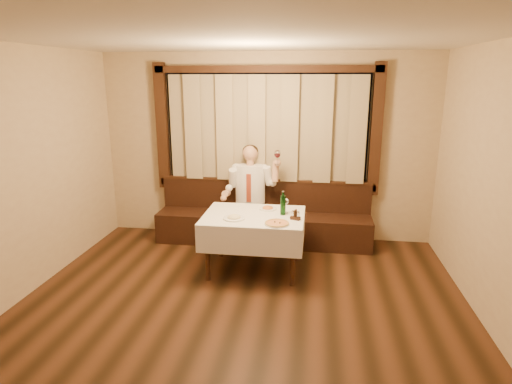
# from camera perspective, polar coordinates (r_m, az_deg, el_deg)

# --- Properties ---
(room) EXTENTS (5.01, 6.01, 2.81)m
(room) POSITION_cam_1_polar(r_m,az_deg,el_deg) (4.53, -1.64, 3.06)
(room) COLOR black
(room) RESTS_ON ground
(banquette) EXTENTS (3.20, 0.61, 0.94)m
(banquette) POSITION_cam_1_polar(r_m,az_deg,el_deg) (6.52, 1.01, -3.98)
(banquette) COLOR black
(banquette) RESTS_ON ground
(dining_table) EXTENTS (1.27, 0.97, 0.76)m
(dining_table) POSITION_cam_1_polar(r_m,az_deg,el_deg) (5.45, -0.29, -4.09)
(dining_table) COLOR black
(dining_table) RESTS_ON ground
(pizza) EXTENTS (0.30, 0.30, 0.03)m
(pizza) POSITION_cam_1_polar(r_m,az_deg,el_deg) (5.07, 2.81, -4.18)
(pizza) COLOR white
(pizza) RESTS_ON dining_table
(pasta_red) EXTENTS (0.23, 0.23, 0.08)m
(pasta_red) POSITION_cam_1_polar(r_m,az_deg,el_deg) (5.63, 1.58, -1.99)
(pasta_red) COLOR white
(pasta_red) RESTS_ON dining_table
(pasta_cream) EXTENTS (0.27, 0.27, 0.09)m
(pasta_cream) POSITION_cam_1_polar(r_m,az_deg,el_deg) (5.25, -2.95, -3.21)
(pasta_cream) COLOR white
(pasta_cream) RESTS_ON dining_table
(green_bottle) EXTENTS (0.07, 0.07, 0.31)m
(green_bottle) POSITION_cam_1_polar(r_m,az_deg,el_deg) (5.39, 3.62, -1.70)
(green_bottle) COLOR #0D3D10
(green_bottle) RESTS_ON dining_table
(table_wine_glass) EXTENTS (0.08, 0.08, 0.20)m
(table_wine_glass) POSITION_cam_1_polar(r_m,az_deg,el_deg) (5.46, 3.99, -1.33)
(table_wine_glass) COLOR white
(table_wine_glass) RESTS_ON dining_table
(cruet_caddy) EXTENTS (0.13, 0.10, 0.13)m
(cruet_caddy) POSITION_cam_1_polar(r_m,az_deg,el_deg) (5.24, 5.27, -3.22)
(cruet_caddy) COLOR black
(cruet_caddy) RESTS_ON dining_table
(seated_man) EXTENTS (0.83, 0.62, 1.48)m
(seated_man) POSITION_cam_1_polar(r_m,az_deg,el_deg) (6.30, -0.82, 0.50)
(seated_man) COLOR black
(seated_man) RESTS_ON ground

